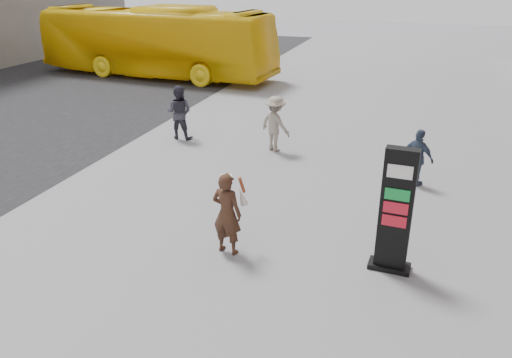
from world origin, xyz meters
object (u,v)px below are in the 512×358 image
(pedestrian_a, at_px, (179,112))
(pedestrian_b, at_px, (275,124))
(woman, at_px, (227,212))
(bus, at_px, (155,42))
(info_pylon, at_px, (396,211))
(pedestrian_c, at_px, (418,158))

(pedestrian_a, height_order, pedestrian_b, pedestrian_a)
(woman, xyz_separation_m, bus, (-10.02, 15.60, 0.91))
(bus, xyz_separation_m, pedestrian_b, (9.23, -9.41, -0.93))
(info_pylon, distance_m, pedestrian_a, 9.50)
(woman, relative_size, bus, 0.13)
(pedestrian_a, distance_m, pedestrian_b, 3.39)
(pedestrian_b, bearing_deg, bus, -17.14)
(bus, distance_m, pedestrian_b, 13.21)
(pedestrian_b, bearing_deg, pedestrian_a, 25.18)
(woman, bearing_deg, bus, -48.87)
(pedestrian_c, bearing_deg, pedestrian_a, 19.96)
(info_pylon, height_order, pedestrian_c, info_pylon)
(woman, relative_size, pedestrian_a, 0.96)
(info_pylon, bearing_deg, pedestrian_c, 89.22)
(pedestrian_b, height_order, pedestrian_c, pedestrian_b)
(pedestrian_c, bearing_deg, woman, 85.58)
(woman, height_order, bus, bus)
(woman, bearing_deg, info_pylon, -164.84)
(bus, height_order, pedestrian_b, bus)
(pedestrian_a, xyz_separation_m, pedestrian_c, (7.68, -1.66, -0.14))
(woman, height_order, pedestrian_a, pedestrian_a)
(info_pylon, bearing_deg, pedestrian_a, 144.34)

